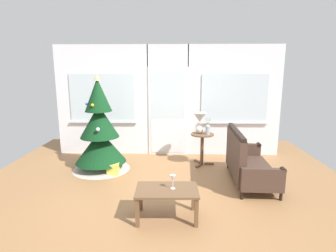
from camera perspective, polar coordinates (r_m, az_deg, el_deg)
ground_plane at (r=4.76m, az=-0.82°, el=-13.26°), size 6.76×6.76×0.00m
back_wall_with_door at (r=6.43m, az=-0.04°, el=5.22°), size 5.20×0.14×2.55m
christmas_tree at (r=5.67m, az=-13.90°, el=-1.73°), size 1.15×1.15×1.91m
settee_sofa at (r=5.16m, az=15.79°, el=-7.16°), size 0.76×1.54×0.96m
side_table at (r=5.87m, az=7.07°, el=-3.46°), size 0.50×0.48×0.67m
table_lamp at (r=5.79m, az=6.56°, el=1.22°), size 0.28×0.28×0.44m
flower_vase at (r=5.74m, az=8.19°, el=-0.62°), size 0.11×0.10×0.35m
coffee_table at (r=3.83m, az=-0.22°, el=-13.75°), size 0.85×0.54×0.42m
wine_glass at (r=3.76m, az=1.02°, el=-10.85°), size 0.08×0.08×0.20m
gift_box at (r=5.50m, az=-11.28°, el=-8.71°), size 0.22×0.20×0.22m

